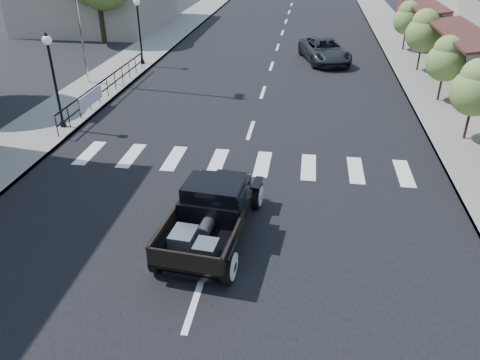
# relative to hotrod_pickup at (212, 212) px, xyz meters

# --- Properties ---
(ground) EXTENTS (120.00, 120.00, 0.00)m
(ground) POSITION_rel_hotrod_pickup_xyz_m (0.09, 0.52, -0.80)
(ground) COLOR black
(ground) RESTS_ON ground
(road) EXTENTS (14.00, 80.00, 0.02)m
(road) POSITION_rel_hotrod_pickup_xyz_m (0.09, 15.52, -0.79)
(road) COLOR black
(road) RESTS_ON ground
(road_markings) EXTENTS (12.00, 60.00, 0.06)m
(road_markings) POSITION_rel_hotrod_pickup_xyz_m (0.09, 10.52, -0.80)
(road_markings) COLOR silver
(road_markings) RESTS_ON ground
(sidewalk_left) EXTENTS (3.00, 80.00, 0.15)m
(sidewalk_left) POSITION_rel_hotrod_pickup_xyz_m (-8.41, 15.52, -0.72)
(sidewalk_left) COLOR gray
(sidewalk_left) RESTS_ON ground
(sidewalk_right) EXTENTS (3.00, 80.00, 0.15)m
(sidewalk_right) POSITION_rel_hotrod_pickup_xyz_m (8.59, 15.52, -0.72)
(sidewalk_right) COLOR gray
(sidewalk_right) RESTS_ON ground
(railing) EXTENTS (0.08, 10.00, 1.00)m
(railing) POSITION_rel_hotrod_pickup_xyz_m (-7.21, 10.52, -0.15)
(railing) COLOR black
(railing) RESTS_ON sidewalk_left
(banner) EXTENTS (0.04, 2.20, 0.60)m
(banner) POSITION_rel_hotrod_pickup_xyz_m (-7.13, 8.52, -0.35)
(banner) COLOR silver
(banner) RESTS_ON sidewalk_left
(lamp_post_b) EXTENTS (0.36, 0.36, 3.76)m
(lamp_post_b) POSITION_rel_hotrod_pickup_xyz_m (-7.51, 6.52, 1.23)
(lamp_post_b) COLOR black
(lamp_post_b) RESTS_ON sidewalk_left
(lamp_post_c) EXTENTS (0.36, 0.36, 3.76)m
(lamp_post_c) POSITION_rel_hotrod_pickup_xyz_m (-7.51, 16.52, 1.23)
(lamp_post_c) COLOR black
(lamp_post_c) RESTS_ON sidewalk_left
(small_tree_b) EXTENTS (1.78, 1.78, 2.96)m
(small_tree_b) POSITION_rel_hotrod_pickup_xyz_m (8.39, 7.63, 0.83)
(small_tree_b) COLOR olive
(small_tree_b) RESTS_ON sidewalk_right
(small_tree_c) EXTENTS (1.72, 1.72, 2.87)m
(small_tree_c) POSITION_rel_hotrod_pickup_xyz_m (8.39, 12.17, 0.79)
(small_tree_c) COLOR olive
(small_tree_c) RESTS_ON sidewalk_right
(small_tree_d) EXTENTS (1.92, 1.92, 3.21)m
(small_tree_d) POSITION_rel_hotrod_pickup_xyz_m (8.39, 17.42, 0.96)
(small_tree_d) COLOR olive
(small_tree_d) RESTS_ON sidewalk_right
(small_tree_e) EXTENTS (1.77, 1.77, 2.94)m
(small_tree_e) POSITION_rel_hotrod_pickup_xyz_m (8.39, 22.51, 0.82)
(small_tree_e) COLOR olive
(small_tree_e) RESTS_ON sidewalk_right
(hotrod_pickup) EXTENTS (2.56, 4.78, 1.60)m
(hotrod_pickup) POSITION_rel_hotrod_pickup_xyz_m (0.00, 0.00, 0.00)
(hotrod_pickup) COLOR black
(hotrod_pickup) RESTS_ON ground
(second_car) EXTENTS (3.50, 5.36, 1.37)m
(second_car) POSITION_rel_hotrod_pickup_xyz_m (3.17, 19.05, -0.11)
(second_car) COLOR black
(second_car) RESTS_ON ground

